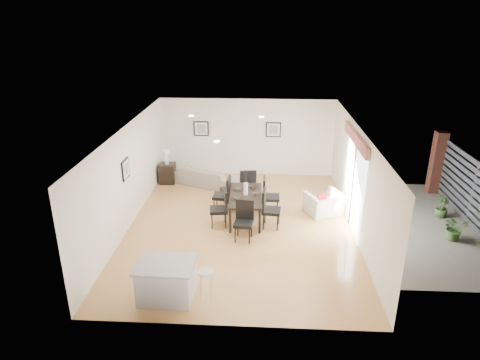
# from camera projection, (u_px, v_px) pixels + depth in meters

# --- Properties ---
(ground) EXTENTS (8.00, 8.00, 0.00)m
(ground) POSITION_uv_depth(u_px,v_px,m) (241.00, 225.00, 11.65)
(ground) COLOR tan
(ground) RESTS_ON ground
(wall_back) EXTENTS (6.00, 0.04, 2.70)m
(wall_back) POSITION_uv_depth(u_px,v_px,m) (247.00, 137.00, 14.87)
(wall_back) COLOR white
(wall_back) RESTS_ON ground
(wall_front) EXTENTS (6.00, 0.04, 2.70)m
(wall_front) POSITION_uv_depth(u_px,v_px,m) (228.00, 263.00, 7.44)
(wall_front) COLOR white
(wall_front) RESTS_ON ground
(wall_left) EXTENTS (0.04, 8.00, 2.70)m
(wall_left) POSITION_uv_depth(u_px,v_px,m) (128.00, 177.00, 11.31)
(wall_left) COLOR white
(wall_left) RESTS_ON ground
(wall_right) EXTENTS (0.04, 8.00, 2.70)m
(wall_right) POSITION_uv_depth(u_px,v_px,m) (357.00, 182.00, 11.00)
(wall_right) COLOR white
(wall_right) RESTS_ON ground
(ceiling) EXTENTS (6.00, 8.00, 0.02)m
(ceiling) POSITION_uv_depth(u_px,v_px,m) (241.00, 129.00, 10.66)
(ceiling) COLOR white
(ceiling) RESTS_ON wall_back
(sofa) EXTENTS (2.20, 1.55, 0.60)m
(sofa) POSITION_uv_depth(u_px,v_px,m) (206.00, 176.00, 14.28)
(sofa) COLOR gray
(sofa) RESTS_ON ground
(armchair) EXTENTS (1.26, 1.20, 0.64)m
(armchair) POSITION_uv_depth(u_px,v_px,m) (324.00, 204.00, 12.20)
(armchair) COLOR silver
(armchair) RESTS_ON ground
(courtyard_plant_a) EXTENTS (0.62, 0.55, 0.65)m
(courtyard_plant_a) POSITION_uv_depth(u_px,v_px,m) (455.00, 228.00, 10.83)
(courtyard_plant_a) COLOR #3A5A26
(courtyard_plant_a) RESTS_ON ground
(courtyard_plant_b) EXTENTS (0.43, 0.43, 0.61)m
(courtyard_plant_b) POSITION_uv_depth(u_px,v_px,m) (442.00, 207.00, 12.04)
(courtyard_plant_b) COLOR #3A5A26
(courtyard_plant_b) RESTS_ON ground
(dining_table) EXTENTS (0.93, 1.80, 0.74)m
(dining_table) POSITION_uv_depth(u_px,v_px,m) (246.00, 197.00, 11.79)
(dining_table) COLOR black
(dining_table) RESTS_ON ground
(dining_chair_wnear) EXTENTS (0.53, 0.53, 1.05)m
(dining_chair_wnear) POSITION_uv_depth(u_px,v_px,m) (222.00, 206.00, 11.45)
(dining_chair_wnear) COLOR black
(dining_chair_wnear) RESTS_ON ground
(dining_chair_wfar) EXTENTS (0.52, 0.52, 1.07)m
(dining_chair_wfar) POSITION_uv_depth(u_px,v_px,m) (225.00, 193.00, 12.25)
(dining_chair_wfar) COLOR black
(dining_chair_wfar) RESTS_ON ground
(dining_chair_enear) EXTENTS (0.53, 0.53, 1.07)m
(dining_chair_enear) POSITION_uv_depth(u_px,v_px,m) (268.00, 207.00, 11.38)
(dining_chair_enear) COLOR black
(dining_chair_enear) RESTS_ON ground
(dining_chair_efar) EXTENTS (0.48, 0.48, 1.06)m
(dining_chair_efar) POSITION_uv_depth(u_px,v_px,m) (268.00, 194.00, 12.20)
(dining_chair_efar) COLOR black
(dining_chair_efar) RESTS_ON ground
(dining_chair_head) EXTENTS (0.52, 0.52, 1.03)m
(dining_chair_head) POSITION_uv_depth(u_px,v_px,m) (244.00, 218.00, 10.80)
(dining_chair_head) COLOR black
(dining_chair_head) RESTS_ON ground
(dining_chair_foot) EXTENTS (0.55, 0.55, 1.09)m
(dining_chair_foot) POSITION_uv_depth(u_px,v_px,m) (248.00, 184.00, 12.82)
(dining_chair_foot) COLOR black
(dining_chair_foot) RESTS_ON ground
(vase) EXTENTS (0.87, 1.36, 0.72)m
(vase) POSITION_uv_depth(u_px,v_px,m) (246.00, 185.00, 11.66)
(vase) COLOR white
(vase) RESTS_ON dining_table
(coffee_table) EXTENTS (1.05, 0.87, 0.36)m
(coffee_table) POSITION_uv_depth(u_px,v_px,m) (236.00, 193.00, 13.24)
(coffee_table) COLOR black
(coffee_table) RESTS_ON ground
(side_table) EXTENTS (0.52, 0.52, 0.67)m
(side_table) POSITION_uv_depth(u_px,v_px,m) (168.00, 173.00, 14.45)
(side_table) COLOR black
(side_table) RESTS_ON ground
(table_lamp) EXTENTS (0.25, 0.25, 0.48)m
(table_lamp) POSITION_uv_depth(u_px,v_px,m) (166.00, 155.00, 14.21)
(table_lamp) COLOR white
(table_lamp) RESTS_ON side_table
(cushion) EXTENTS (0.29, 0.19, 0.28)m
(cushion) POSITION_uv_depth(u_px,v_px,m) (322.00, 199.00, 12.05)
(cushion) COLOR #AC1628
(cushion) RESTS_ON armchair
(kitchen_island) EXTENTS (1.18, 0.92, 0.81)m
(kitchen_island) POSITION_uv_depth(u_px,v_px,m) (166.00, 281.00, 8.57)
(kitchen_island) COLOR silver
(kitchen_island) RESTS_ON ground
(bar_stool) EXTENTS (0.30, 0.30, 0.67)m
(bar_stool) POSITION_uv_depth(u_px,v_px,m) (205.00, 275.00, 8.47)
(bar_stool) COLOR white
(bar_stool) RESTS_ON ground
(framed_print_back_left) EXTENTS (0.52, 0.04, 0.52)m
(framed_print_back_left) POSITION_uv_depth(u_px,v_px,m) (201.00, 129.00, 14.82)
(framed_print_back_left) COLOR black
(framed_print_back_left) RESTS_ON wall_back
(framed_print_back_right) EXTENTS (0.52, 0.04, 0.52)m
(framed_print_back_right) POSITION_uv_depth(u_px,v_px,m) (273.00, 130.00, 14.68)
(framed_print_back_right) COLOR black
(framed_print_back_right) RESTS_ON wall_back
(framed_print_left_wall) EXTENTS (0.04, 0.52, 0.52)m
(framed_print_left_wall) POSITION_uv_depth(u_px,v_px,m) (126.00, 169.00, 11.02)
(framed_print_left_wall) COLOR black
(framed_print_left_wall) RESTS_ON wall_left
(sliding_door) EXTENTS (0.12, 2.70, 2.57)m
(sliding_door) POSITION_uv_depth(u_px,v_px,m) (354.00, 166.00, 11.16)
(sliding_door) COLOR white
(sliding_door) RESTS_ON wall_right
(courtyard) EXTENTS (6.00, 6.00, 2.00)m
(courtyard) POSITION_uv_depth(u_px,v_px,m) (465.00, 187.00, 11.79)
(courtyard) COLOR gray
(courtyard) RESTS_ON ground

